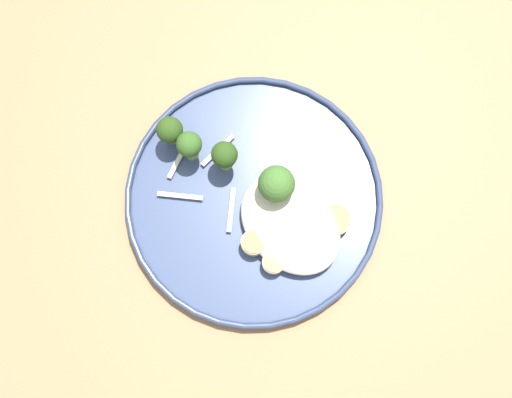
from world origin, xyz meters
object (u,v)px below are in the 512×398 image
(seared_scallop_front_small, at_px, (253,243))
(broccoli_floret_split_head, at_px, (276,184))
(dinner_plate, at_px, (256,201))
(seared_scallop_large_seared, at_px, (336,219))
(broccoli_floret_center_pile, at_px, (170,131))
(broccoli_floret_beside_noodles, at_px, (225,156))
(seared_scallop_left_edge, at_px, (271,225))
(broccoli_floret_small_sprig, at_px, (189,146))
(seared_scallop_on_noodles, at_px, (274,263))

(seared_scallop_front_small, distance_m, broccoli_floret_split_head, 0.07)
(dinner_plate, xyz_separation_m, broccoli_floret_split_head, (0.01, 0.02, 0.04))
(dinner_plate, bearing_deg, seared_scallop_large_seared, 34.93)
(seared_scallop_large_seared, xyz_separation_m, broccoli_floret_center_pile, (-0.19, -0.08, 0.02))
(broccoli_floret_center_pile, relative_size, broccoli_floret_beside_noodles, 0.96)
(seared_scallop_left_edge, relative_size, broccoli_floret_small_sprig, 0.66)
(seared_scallop_on_noodles, height_order, broccoli_floret_small_sprig, broccoli_floret_small_sprig)
(seared_scallop_left_edge, bearing_deg, seared_scallop_large_seared, 54.33)
(seared_scallop_left_edge, xyz_separation_m, broccoli_floret_split_head, (-0.03, 0.03, 0.03))
(dinner_plate, distance_m, broccoli_floret_small_sprig, 0.10)
(seared_scallop_front_small, relative_size, broccoli_floret_split_head, 0.44)
(seared_scallop_left_edge, bearing_deg, broccoli_floret_center_pile, -173.02)
(dinner_plate, bearing_deg, seared_scallop_on_noodles, -25.97)
(dinner_plate, xyz_separation_m, broccoli_floret_center_pile, (-0.12, -0.02, 0.04))
(seared_scallop_on_noodles, height_order, broccoli_floret_beside_noodles, broccoli_floret_beside_noodles)
(seared_scallop_on_noodles, relative_size, seared_scallop_front_small, 0.91)
(dinner_plate, bearing_deg, broccoli_floret_split_head, 71.75)
(dinner_plate, relative_size, broccoli_floret_beside_noodles, 5.43)
(seared_scallop_front_small, height_order, broccoli_floret_split_head, broccoli_floret_split_head)
(seared_scallop_on_noodles, distance_m, broccoli_floret_small_sprig, 0.16)
(broccoli_floret_small_sprig, bearing_deg, seared_scallop_large_seared, 23.53)
(broccoli_floret_small_sprig, bearing_deg, seared_scallop_front_small, -7.14)
(broccoli_floret_center_pile, bearing_deg, broccoli_floret_small_sprig, 11.32)
(dinner_plate, height_order, broccoli_floret_beside_noodles, broccoli_floret_beside_noodles)
(seared_scallop_left_edge, distance_m, broccoli_floret_center_pile, 0.15)
(seared_scallop_large_seared, distance_m, broccoli_floret_center_pile, 0.21)
(seared_scallop_on_noodles, xyz_separation_m, broccoli_floret_split_head, (-0.06, 0.05, 0.03))
(broccoli_floret_beside_noodles, bearing_deg, broccoli_floret_split_head, 18.05)
(broccoli_floret_split_head, bearing_deg, seared_scallop_left_edge, -48.58)
(seared_scallop_large_seared, xyz_separation_m, seared_scallop_front_small, (-0.04, -0.09, 0.00))
(dinner_plate, bearing_deg, seared_scallop_left_edge, -10.89)
(broccoli_floret_center_pile, bearing_deg, dinner_plate, 11.93)
(broccoli_floret_center_pile, xyz_separation_m, broccoli_floret_small_sprig, (0.03, 0.01, -0.00))
(dinner_plate, height_order, broccoli_floret_split_head, broccoli_floret_split_head)
(seared_scallop_front_small, relative_size, broccoli_floret_center_pile, 0.53)
(seared_scallop_on_noodles, height_order, seared_scallop_large_seared, seared_scallop_on_noodles)
(seared_scallop_front_small, height_order, broccoli_floret_center_pile, broccoli_floret_center_pile)
(broccoli_floret_split_head, bearing_deg, broccoli_floret_center_pile, -159.17)
(broccoli_floret_beside_noodles, xyz_separation_m, broccoli_floret_small_sprig, (-0.03, -0.02, -0.00))
(broccoli_floret_split_head, bearing_deg, broccoli_floret_beside_noodles, -161.95)
(seared_scallop_front_small, bearing_deg, seared_scallop_on_noodles, 4.86)
(dinner_plate, relative_size, broccoli_floret_split_head, 4.63)
(seared_scallop_left_edge, bearing_deg, seared_scallop_front_small, -84.26)
(seared_scallop_front_small, bearing_deg, seared_scallop_left_edge, 95.74)
(seared_scallop_front_small, relative_size, broccoli_floret_beside_noodles, 0.51)
(broccoli_floret_split_head, bearing_deg, seared_scallop_front_small, -63.73)
(seared_scallop_on_noodles, height_order, seared_scallop_left_edge, seared_scallop_on_noodles)
(broccoli_floret_small_sprig, bearing_deg, seared_scallop_left_edge, 6.00)
(seared_scallop_large_seared, bearing_deg, seared_scallop_front_small, -114.24)
(broccoli_floret_beside_noodles, bearing_deg, seared_scallop_on_noodles, -15.89)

